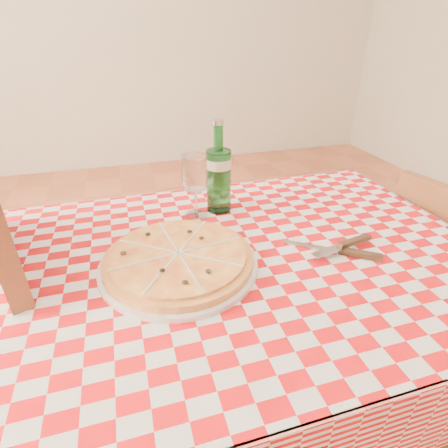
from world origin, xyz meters
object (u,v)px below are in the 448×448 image
object	(u,v)px
chair_near	(442,276)
wine_glass	(195,187)
pizza_plate	(179,258)
dining_table	(237,284)
water_bottle	(219,167)

from	to	relation	value
chair_near	wine_glass	xyz separation A→B (m)	(-0.86, 0.20, 0.37)
pizza_plate	chair_near	bearing A→B (deg)	3.28
dining_table	pizza_plate	distance (m)	0.20
dining_table	water_bottle	distance (m)	0.35
water_bottle	pizza_plate	bearing A→B (deg)	-123.30
water_bottle	chair_near	bearing A→B (deg)	-15.33
dining_table	wine_glass	world-z (taller)	wine_glass
pizza_plate	water_bottle	size ratio (longest dim) A/B	1.35
dining_table	pizza_plate	world-z (taller)	pizza_plate
dining_table	chair_near	xyz separation A→B (m)	(0.80, 0.05, -0.18)
dining_table	chair_near	world-z (taller)	chair_near
dining_table	wine_glass	bearing A→B (deg)	103.10
dining_table	chair_near	bearing A→B (deg)	3.28
dining_table	chair_near	size ratio (longest dim) A/B	1.44
water_bottle	wine_glass	world-z (taller)	water_bottle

